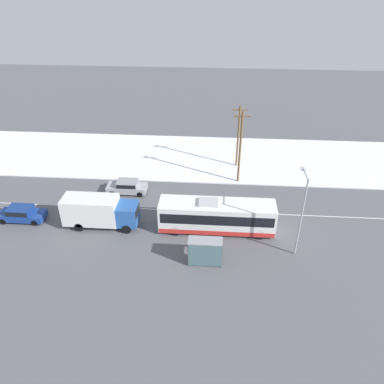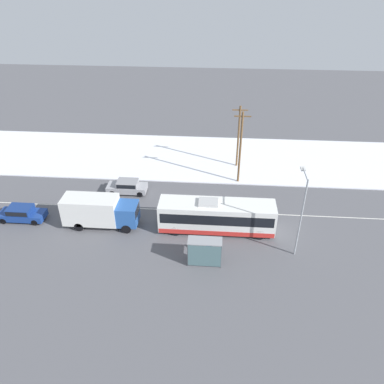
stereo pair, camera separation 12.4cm
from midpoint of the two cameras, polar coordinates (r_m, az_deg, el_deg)
ground_plane at (r=38.56m, az=2.54°, el=-2.98°), size 120.00×120.00×0.00m
snow_lot at (r=49.01m, az=3.10°, el=5.22°), size 80.00×13.04×0.12m
lane_marking_center at (r=38.55m, az=2.54°, el=-2.98°), size 60.00×0.12×0.00m
city_bus at (r=35.23m, az=3.87°, el=-3.68°), size 10.82×2.57×3.21m
box_truck at (r=36.73m, az=-13.89°, el=-2.77°), size 7.09×2.30×3.09m
sedan_car at (r=41.81m, az=-9.75°, el=0.88°), size 4.34×1.80×1.46m
parked_car_near_truck at (r=40.54m, az=-24.47°, el=-2.91°), size 4.46×1.80×1.47m
pedestrian_at_stop at (r=32.77m, az=2.76°, el=-8.12°), size 0.57×0.25×1.59m
bus_shelter at (r=31.28m, az=2.05°, el=-8.73°), size 2.85×1.20×2.40m
streetlamp at (r=32.15m, az=16.46°, el=-2.08°), size 0.36×2.53×7.57m
utility_pole_roadside at (r=41.87m, az=7.47°, el=6.79°), size 1.80×0.24×8.51m
utility_pole_snowlot at (r=45.59m, az=7.17°, el=8.47°), size 1.80×0.24×7.80m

